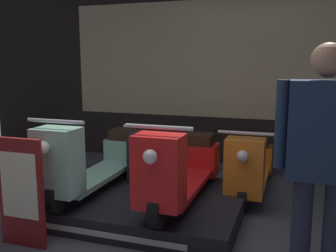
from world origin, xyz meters
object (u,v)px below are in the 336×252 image
object	(u,v)px
scooter_display_left	(95,160)
scooter_backrow_1	(251,165)
scooter_display_right	(182,168)
price_sign_board	(21,192)
scooter_backrow_0	(166,158)
person_right_browsing	(322,151)

from	to	relation	value
scooter_display_left	scooter_backrow_1	world-z (taller)	scooter_display_left
scooter_display_right	price_sign_board	bearing A→B (deg)	-139.27
scooter_backrow_0	person_right_browsing	xyz separation A→B (m)	(1.67, -1.86, 0.64)
scooter_display_right	scooter_backrow_1	distance (m)	1.17
scooter_backrow_0	person_right_browsing	size ratio (longest dim) A/B	1.08
scooter_backrow_1	price_sign_board	world-z (taller)	price_sign_board
scooter_display_left	scooter_display_right	distance (m)	0.94
price_sign_board	scooter_backrow_0	bearing A→B (deg)	73.40
scooter_backrow_0	scooter_backrow_1	size ratio (longest dim) A/B	1.00
scooter_backrow_1	person_right_browsing	distance (m)	2.06
scooter_backrow_0	scooter_backrow_1	xyz separation A→B (m)	(1.05, 0.00, 0.00)
scooter_display_right	price_sign_board	xyz separation A→B (m)	(-1.09, -0.94, -0.05)
scooter_display_left	scooter_display_right	xyz separation A→B (m)	(0.94, 0.00, 0.00)
scooter_display_right	scooter_backrow_1	world-z (taller)	scooter_display_right
scooter_display_right	scooter_display_left	bearing A→B (deg)	180.00
scooter_display_left	scooter_backrow_0	world-z (taller)	scooter_display_left
scooter_display_left	price_sign_board	world-z (taller)	scooter_display_left
scooter_display_right	price_sign_board	size ratio (longest dim) A/B	1.93
scooter_display_left	price_sign_board	xyz separation A→B (m)	(-0.15, -0.94, -0.05)
person_right_browsing	price_sign_board	distance (m)	2.31
scooter_backrow_0	price_sign_board	world-z (taller)	price_sign_board
scooter_backrow_0	price_sign_board	distance (m)	2.05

